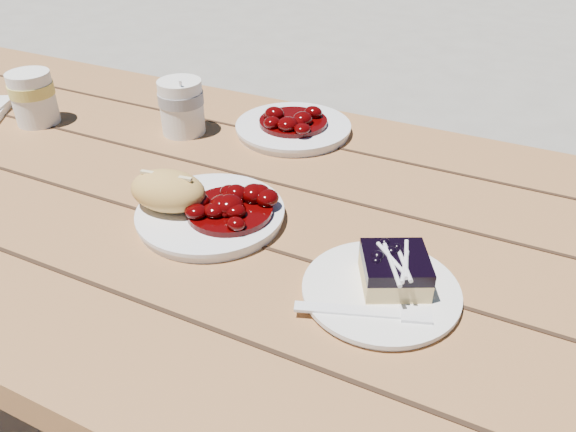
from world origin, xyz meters
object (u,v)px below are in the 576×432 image
at_px(blueberry_cake, 395,269).
at_px(second_plate, 293,128).
at_px(dessert_plate, 381,291).
at_px(coffee_cup, 182,107).
at_px(picnic_table, 177,263).
at_px(bread_roll, 168,191).
at_px(second_cup, 33,98).
at_px(main_plate, 211,215).

xyz_separation_m(blueberry_cake, second_plate, (-0.30, 0.35, -0.02)).
distance_m(dessert_plate, coffee_cup, 0.56).
bearing_deg(blueberry_cake, coffee_cup, 124.85).
bearing_deg(coffee_cup, second_plate, 25.65).
bearing_deg(picnic_table, bread_roll, -48.27).
bearing_deg(bread_roll, dessert_plate, -4.73).
bearing_deg(blueberry_cake, dessert_plate, -150.70).
distance_m(blueberry_cake, second_cup, 0.79).
relative_size(picnic_table, coffee_cup, 19.98).
bearing_deg(dessert_plate, bread_roll, 175.27).
bearing_deg(bread_roll, coffee_cup, 121.38).
height_order(coffee_cup, second_cup, same).
height_order(bread_roll, second_plate, bread_roll).
bearing_deg(second_plate, main_plate, -86.08).
xyz_separation_m(picnic_table, blueberry_cake, (0.40, -0.09, 0.19)).
height_order(blueberry_cake, coffee_cup, coffee_cup).
height_order(picnic_table, second_plate, second_plate).
bearing_deg(bread_roll, second_plate, 84.41).
distance_m(picnic_table, second_plate, 0.33).
distance_m(picnic_table, dessert_plate, 0.44).
relative_size(blueberry_cake, second_cup, 1.03).
distance_m(main_plate, blueberry_cake, 0.28).
relative_size(coffee_cup, second_plate, 0.48).
height_order(bread_roll, second_cup, second_cup).
bearing_deg(dessert_plate, coffee_cup, 150.00).
bearing_deg(blueberry_cake, main_plate, 146.51).
bearing_deg(blueberry_cake, second_cup, 140.32).
bearing_deg(second_cup, second_plate, 20.92).
relative_size(picnic_table, blueberry_cake, 19.42).
bearing_deg(second_plate, coffee_cup, -154.35).
distance_m(picnic_table, main_plate, 0.21).
distance_m(dessert_plate, second_cup, 0.78).
bearing_deg(picnic_table, blueberry_cake, -12.03).
bearing_deg(coffee_cup, bread_roll, -58.62).
height_order(picnic_table, second_cup, second_cup).
height_order(blueberry_cake, second_cup, second_cup).
xyz_separation_m(main_plate, second_cup, (-0.49, 0.14, 0.04)).
relative_size(picnic_table, dessert_plate, 10.87).
bearing_deg(main_plate, second_cup, 163.86).
height_order(main_plate, dessert_plate, main_plate).
distance_m(bread_roll, dessert_plate, 0.33).
xyz_separation_m(blueberry_cake, coffee_cup, (-0.49, 0.26, 0.02)).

